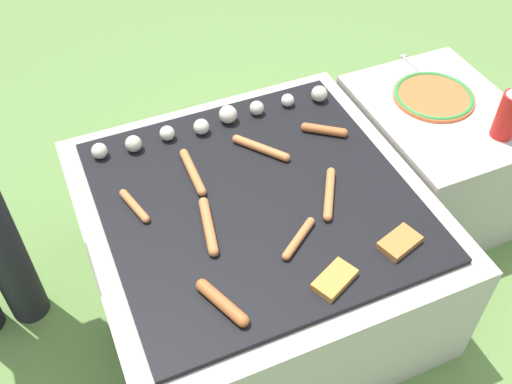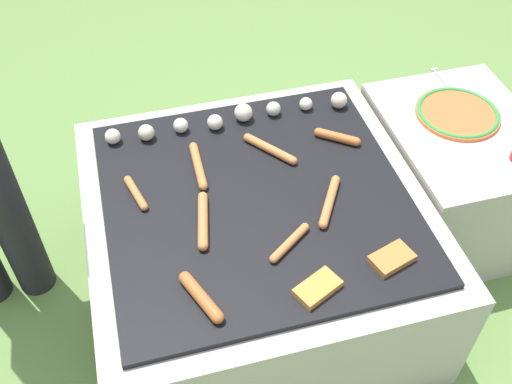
% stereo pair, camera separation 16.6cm
% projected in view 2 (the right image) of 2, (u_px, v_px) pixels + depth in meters
% --- Properties ---
extents(ground_plane, '(14.00, 14.00, 0.00)m').
position_uv_depth(ground_plane, '(256.00, 288.00, 1.99)').
color(ground_plane, '#608442').
extents(grill, '(0.95, 0.95, 0.44)m').
position_uv_depth(grill, '(256.00, 247.00, 1.84)').
color(grill, '#B2AA9E').
rests_on(grill, ground_plane).
extents(side_ledge, '(0.47, 0.59, 0.44)m').
position_uv_depth(side_ledge, '(450.00, 177.00, 2.04)').
color(side_ledge, '#B2AA9E').
rests_on(side_ledge, ground_plane).
extents(sausage_mid_left, '(0.08, 0.16, 0.03)m').
position_uv_depth(sausage_mid_left, '(201.00, 297.00, 1.43)').
color(sausage_mid_left, '#B7602D').
rests_on(sausage_mid_left, grill).
extents(sausage_front_center, '(0.03, 0.20, 0.03)m').
position_uv_depth(sausage_front_center, '(198.00, 166.00, 1.74)').
color(sausage_front_center, '#C6753D').
rests_on(sausage_front_center, grill).
extents(sausage_back_left, '(0.12, 0.10, 0.03)m').
position_uv_depth(sausage_back_left, '(337.00, 137.00, 1.83)').
color(sausage_back_left, '#B7602D').
rests_on(sausage_back_left, grill).
extents(sausage_front_right, '(0.12, 0.17, 0.03)m').
position_uv_depth(sausage_front_right, '(330.00, 201.00, 1.65)').
color(sausage_front_right, '#C6753D').
rests_on(sausage_front_right, grill).
extents(sausage_back_center, '(0.06, 0.20, 0.03)m').
position_uv_depth(sausage_back_center, '(203.00, 220.00, 1.60)').
color(sausage_back_center, '#C6753D').
rests_on(sausage_back_center, grill).
extents(sausage_back_right, '(0.13, 0.10, 0.02)m').
position_uv_depth(sausage_back_right, '(290.00, 243.00, 1.55)').
color(sausage_back_right, '#C6753D').
rests_on(sausage_back_right, grill).
extents(sausage_front_left, '(0.05, 0.14, 0.02)m').
position_uv_depth(sausage_front_left, '(136.00, 193.00, 1.67)').
color(sausage_front_left, '#C6753D').
rests_on(sausage_front_left, grill).
extents(sausage_mid_right, '(0.13, 0.16, 0.03)m').
position_uv_depth(sausage_mid_right, '(270.00, 149.00, 1.79)').
color(sausage_mid_right, '#C6753D').
rests_on(sausage_mid_right, grill).
extents(bread_slice_right, '(0.12, 0.10, 0.02)m').
position_uv_depth(bread_slice_right, '(392.00, 258.00, 1.51)').
color(bread_slice_right, '#B27033').
rests_on(bread_slice_right, grill).
extents(bread_slice_left, '(0.13, 0.11, 0.02)m').
position_uv_depth(bread_slice_left, '(318.00, 288.00, 1.45)').
color(bread_slice_left, '#D18438').
rests_on(bread_slice_left, grill).
extents(mushroom_row, '(0.78, 0.07, 0.06)m').
position_uv_depth(mushroom_row, '(230.00, 117.00, 1.88)').
color(mushroom_row, beige).
rests_on(mushroom_row, grill).
extents(plate_colorful, '(0.27, 0.27, 0.02)m').
position_uv_depth(plate_colorful, '(458.00, 113.00, 1.92)').
color(plate_colorful, orange).
rests_on(plate_colorful, side_ledge).
extents(fork_utensil, '(0.02, 0.20, 0.01)m').
position_uv_depth(fork_utensil, '(446.00, 83.00, 2.04)').
color(fork_utensil, silver).
rests_on(fork_utensil, side_ledge).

